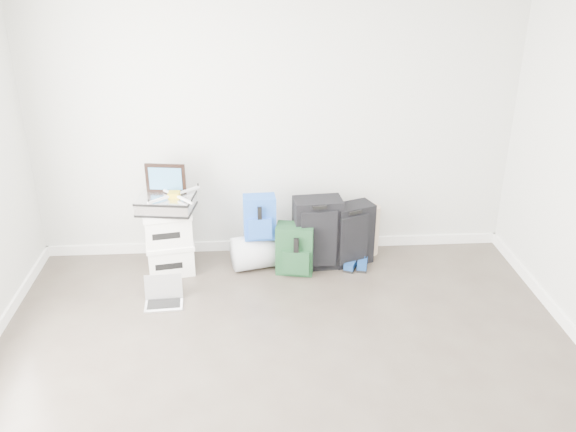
{
  "coord_description": "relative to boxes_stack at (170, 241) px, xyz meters",
  "views": [
    {
      "loc": [
        -0.23,
        -2.95,
        2.84
      ],
      "look_at": [
        0.09,
        1.9,
        0.63
      ],
      "focal_mm": 38.0,
      "sensor_mm": 36.0,
      "label": 1
    }
  ],
  "objects": [
    {
      "name": "rolled_rug",
      "position": [
        1.92,
        0.23,
        -0.06
      ],
      "size": [
        0.16,
        0.16,
        0.5
      ],
      "primitive_type": "cylinder",
      "color": "tan",
      "rests_on": "ground"
    },
    {
      "name": "blue_backpack",
      "position": [
        0.83,
        -0.0,
        0.21
      ],
      "size": [
        0.3,
        0.23,
        0.41
      ],
      "rotation": [
        0.0,
        0.0,
        0.05
      ],
      "color": "#194AA5",
      "rests_on": "duffel_bag"
    },
    {
      "name": "green_backpack",
      "position": [
        1.15,
        -0.1,
        -0.08
      ],
      "size": [
        0.37,
        0.3,
        0.47
      ],
      "rotation": [
        0.0,
        0.0,
        -0.19
      ],
      "color": "#123218",
      "rests_on": "ground"
    },
    {
      "name": "carry_on",
      "position": [
        1.7,
        0.05,
        -0.01
      ],
      "size": [
        0.43,
        0.36,
        0.6
      ],
      "rotation": [
        0.0,
        0.0,
        0.37
      ],
      "color": "black",
      "rests_on": "ground"
    },
    {
      "name": "boxes_stack",
      "position": [
        0.0,
        0.0,
        0.0
      ],
      "size": [
        0.48,
        0.41,
        0.61
      ],
      "rotation": [
        0.0,
        0.0,
        0.17
      ],
      "color": "white",
      "rests_on": "ground"
    },
    {
      "name": "shoes",
      "position": [
        1.74,
        -0.06,
        -0.27
      ],
      "size": [
        0.27,
        0.26,
        0.08
      ],
      "rotation": [
        0.0,
        0.0,
        -0.34
      ],
      "color": "black",
      "rests_on": "ground"
    },
    {
      "name": "briefcase",
      "position": [
        -0.0,
        0.0,
        0.37
      ],
      "size": [
        0.52,
        0.42,
        0.14
      ],
      "primitive_type": "cube",
      "rotation": [
        0.0,
        0.0,
        -0.15
      ],
      "color": "#B2B2B7",
      "rests_on": "boxes_stack"
    },
    {
      "name": "ground",
      "position": [
        0.99,
        -2.11,
        -0.31
      ],
      "size": [
        5.0,
        5.0,
        0.0
      ],
      "primitive_type": "plane",
      "color": "#3B322B",
      "rests_on": "ground"
    },
    {
      "name": "large_suitcase",
      "position": [
        1.37,
        0.01,
        0.03
      ],
      "size": [
        0.46,
        0.32,
        0.68
      ],
      "rotation": [
        0.0,
        0.0,
        0.08
      ],
      "color": "black",
      "rests_on": "ground"
    },
    {
      "name": "room_envelope",
      "position": [
        0.99,
        -2.1,
        1.41
      ],
      "size": [
        4.52,
        5.02,
        2.71
      ],
      "color": "silver",
      "rests_on": "ground"
    },
    {
      "name": "drone",
      "position": [
        0.08,
        -0.02,
        0.47
      ],
      "size": [
        0.43,
        0.43,
        0.05
      ],
      "rotation": [
        0.0,
        0.0,
        -0.08
      ],
      "color": "gold",
      "rests_on": "briefcase"
    },
    {
      "name": "painting",
      "position": [
        -0.0,
        0.1,
        0.58
      ],
      "size": [
        0.36,
        0.07,
        0.27
      ],
      "rotation": [
        0.0,
        0.0,
        -0.14
      ],
      "color": "black",
      "rests_on": "briefcase"
    },
    {
      "name": "duffel_bag",
      "position": [
        0.83,
        0.03,
        -0.15
      ],
      "size": [
        0.58,
        0.44,
        0.32
      ],
      "primitive_type": "cylinder",
      "rotation": [
        0.0,
        1.57,
        0.24
      ],
      "color": "#999BA1",
      "rests_on": "ground"
    },
    {
      "name": "laptop",
      "position": [
        -0.01,
        -0.56,
        -0.25
      ],
      "size": [
        0.33,
        0.25,
        0.23
      ],
      "rotation": [
        0.0,
        0.0,
        0.07
      ],
      "color": "silver",
      "rests_on": "ground"
    }
  ]
}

